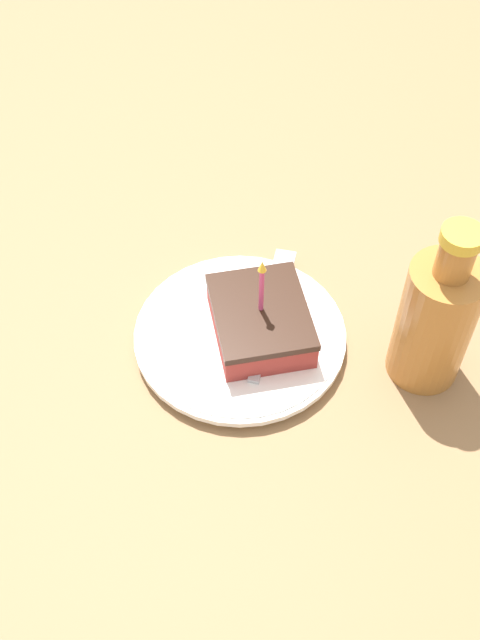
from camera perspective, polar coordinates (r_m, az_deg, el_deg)
name	(u,v)px	position (r m, az deg, el deg)	size (l,w,h in m)	color
ground_plane	(260,356)	(0.84, 1.56, -2.79)	(2.40, 2.40, 0.04)	olive
plate	(240,336)	(0.82, 0.00, -1.21)	(0.23, 0.23, 0.02)	white
cake_slice	(257,321)	(0.79, 1.29, -0.06)	(0.10, 0.12, 0.11)	#99332D
fork	(273,303)	(0.83, 2.55, 1.31)	(0.09, 0.18, 0.00)	#B2B2B7
bottle	(436,319)	(0.76, 14.71, 0.10)	(0.08, 0.08, 0.20)	#B27233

